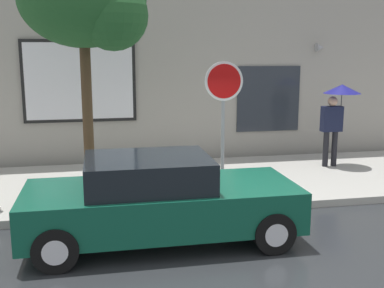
# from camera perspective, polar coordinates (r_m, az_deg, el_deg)

# --- Properties ---
(ground_plane) EXTENTS (60.00, 60.00, 0.00)m
(ground_plane) POSITION_cam_1_polar(r_m,az_deg,el_deg) (7.84, 1.76, -11.18)
(ground_plane) COLOR #282B2D
(sidewalk) EXTENTS (20.00, 4.00, 0.15)m
(sidewalk) POSITION_cam_1_polar(r_m,az_deg,el_deg) (10.60, -1.91, -4.78)
(sidewalk) COLOR #A3A099
(sidewalk) RESTS_ON ground
(building_facade) EXTENTS (20.00, 0.67, 7.00)m
(building_facade) POSITION_cam_1_polar(r_m,az_deg,el_deg) (12.68, -3.96, 13.36)
(building_facade) COLOR #9E998E
(building_facade) RESTS_ON ground
(parked_car) EXTENTS (4.25, 1.82, 1.38)m
(parked_car) POSITION_cam_1_polar(r_m,az_deg,el_deg) (7.47, -4.01, -6.78)
(parked_car) COLOR #0F4C38
(parked_car) RESTS_ON ground
(pedestrian_with_umbrella) EXTENTS (0.95, 0.91, 2.04)m
(pedestrian_with_umbrella) POSITION_cam_1_polar(r_m,az_deg,el_deg) (12.17, 17.25, 4.70)
(pedestrian_with_umbrella) COLOR black
(pedestrian_with_umbrella) RESTS_ON sidewalk
(street_tree) EXTENTS (2.41, 2.04, 4.70)m
(street_tree) POSITION_cam_1_polar(r_m,az_deg,el_deg) (9.40, -12.39, 16.25)
(street_tree) COLOR #4C3823
(street_tree) RESTS_ON sidewalk
(stop_sign) EXTENTS (0.76, 0.10, 2.65)m
(stop_sign) POSITION_cam_1_polar(r_m,az_deg,el_deg) (9.20, 3.84, 5.13)
(stop_sign) COLOR gray
(stop_sign) RESTS_ON sidewalk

